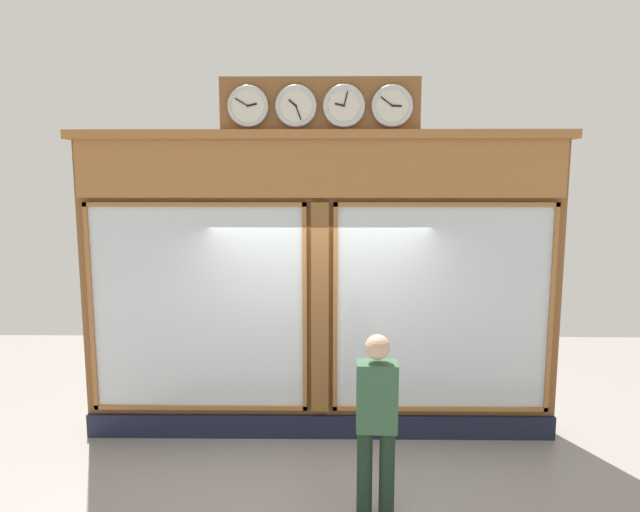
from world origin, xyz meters
TOP-DOWN VIEW (x-y plane):
  - shop_facade at (-0.00, -0.12)m, footprint 5.62×0.42m
  - pedestrian at (-0.52, 1.50)m, footprint 0.37×0.24m

SIDE VIEW (x-z plane):
  - pedestrian at x=-0.52m, z-range 0.09..1.78m
  - shop_facade at x=0.00m, z-range -0.24..3.89m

